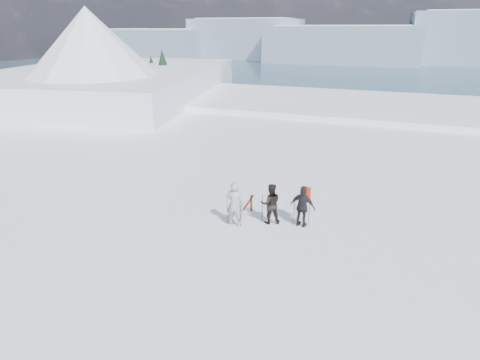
# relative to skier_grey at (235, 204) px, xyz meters

# --- Properties ---
(lake_basin) EXTENTS (820.00, 820.00, 71.62)m
(lake_basin) POSITION_rel_skier_grey_xyz_m (2.27, 27.51, -7.47)
(lake_basin) COLOR white
(lake_basin) RESTS_ON ground
(far_mountain_range) EXTENTS (770.00, 110.00, 53.00)m
(far_mountain_range) POSITION_rel_skier_grey_xyz_m (31.87, 452.29, -8.17)
(far_mountain_range) COLOR slate
(far_mountain_range) RESTS_ON ground
(near_ridge) EXTENTS (31.37, 35.68, 25.62)m
(near_ridge) POSITION_rel_skier_grey_xyz_m (-24.29, 26.85, -4.45)
(near_ridge) COLOR white
(near_ridge) RESTS_ON ground
(skier_grey) EXTENTS (0.75, 0.53, 1.95)m
(skier_grey) POSITION_rel_skier_grey_xyz_m (0.00, 0.00, 0.00)
(skier_grey) COLOR #949BA2
(skier_grey) RESTS_ON ground
(skier_dark) EXTENTS (1.05, 0.95, 1.76)m
(skier_dark) POSITION_rel_skier_grey_xyz_m (1.32, 0.71, -0.09)
(skier_dark) COLOR black
(skier_dark) RESTS_ON ground
(skier_pack) EXTENTS (1.10, 0.60, 1.77)m
(skier_pack) POSITION_rel_skier_grey_xyz_m (2.64, 0.85, -0.09)
(skier_pack) COLOR black
(skier_pack) RESTS_ON ground
(backpack) EXTENTS (0.41, 0.27, 0.58)m
(backpack) POSITION_rel_skier_grey_xyz_m (2.68, 1.10, 1.09)
(backpack) COLOR #BD3411
(backpack) RESTS_ON skier_pack
(ski_poles) EXTENTS (3.26, 0.84, 1.35)m
(ski_poles) POSITION_rel_skier_grey_xyz_m (1.33, 0.48, -0.36)
(ski_poles) COLOR black
(ski_poles) RESTS_ON ground
(skis_loose) EXTENTS (0.61, 1.70, 0.03)m
(skis_loose) POSITION_rel_skier_grey_xyz_m (-0.06, 2.22, -0.96)
(skis_loose) COLOR black
(skis_loose) RESTS_ON ground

